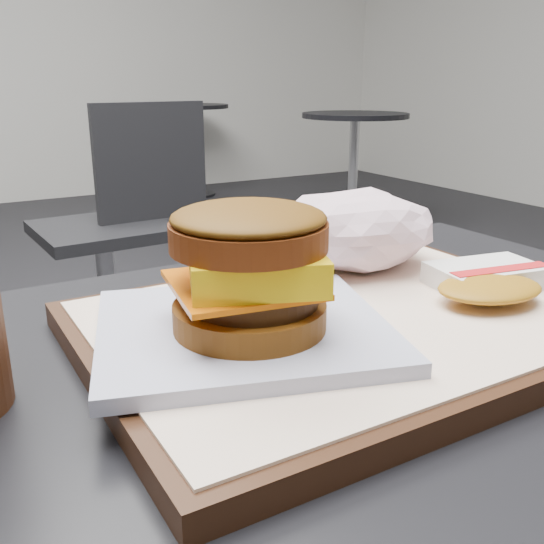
{
  "coord_description": "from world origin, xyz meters",
  "views": [
    {
      "loc": [
        -0.2,
        -0.27,
        0.96
      ],
      "look_at": [
        -0.01,
        0.05,
        0.83
      ],
      "focal_mm": 40.0,
      "sensor_mm": 36.0,
      "label": 1
    }
  ],
  "objects_px": {
    "breakfast_sandwich": "(248,284)",
    "neighbor_chair": "(120,214)",
    "hash_brown": "(487,281)",
    "serving_tray": "(348,325)",
    "crumpled_wrapper": "(355,229)"
  },
  "relations": [
    {
      "from": "breakfast_sandwich",
      "to": "neighbor_chair",
      "type": "distance_m",
      "value": 1.78
    },
    {
      "from": "breakfast_sandwich",
      "to": "hash_brown",
      "type": "height_order",
      "value": "breakfast_sandwich"
    },
    {
      "from": "serving_tray",
      "to": "breakfast_sandwich",
      "type": "relative_size",
      "value": 1.64
    },
    {
      "from": "serving_tray",
      "to": "hash_brown",
      "type": "bearing_deg",
      "value": -10.2
    },
    {
      "from": "neighbor_chair",
      "to": "crumpled_wrapper",
      "type": "bearing_deg",
      "value": -98.7
    },
    {
      "from": "breakfast_sandwich",
      "to": "neighbor_chair",
      "type": "height_order",
      "value": "breakfast_sandwich"
    },
    {
      "from": "hash_brown",
      "to": "neighbor_chair",
      "type": "bearing_deg",
      "value": 83.4
    },
    {
      "from": "hash_brown",
      "to": "neighbor_chair",
      "type": "distance_m",
      "value": 1.75
    },
    {
      "from": "crumpled_wrapper",
      "to": "neighbor_chair",
      "type": "distance_m",
      "value": 1.65
    },
    {
      "from": "neighbor_chair",
      "to": "serving_tray",
      "type": "bearing_deg",
      "value": -100.72
    },
    {
      "from": "serving_tray",
      "to": "breakfast_sandwich",
      "type": "height_order",
      "value": "breakfast_sandwich"
    },
    {
      "from": "hash_brown",
      "to": "breakfast_sandwich",
      "type": "bearing_deg",
      "value": 175.52
    },
    {
      "from": "serving_tray",
      "to": "crumpled_wrapper",
      "type": "xyz_separation_m",
      "value": [
        0.08,
        0.09,
        0.04
      ]
    },
    {
      "from": "serving_tray",
      "to": "hash_brown",
      "type": "height_order",
      "value": "hash_brown"
    },
    {
      "from": "serving_tray",
      "to": "crumpled_wrapper",
      "type": "distance_m",
      "value": 0.13
    }
  ]
}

